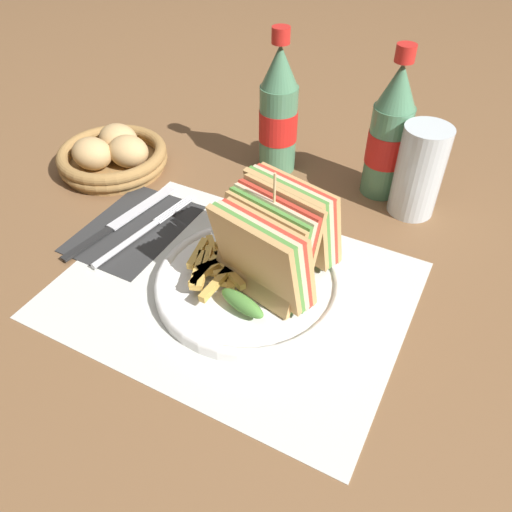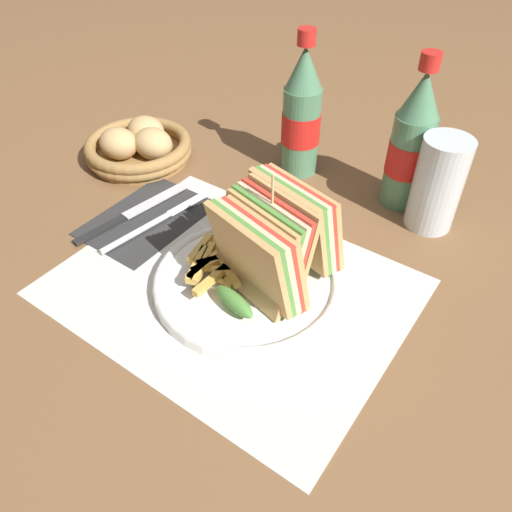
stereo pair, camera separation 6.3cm
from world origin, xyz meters
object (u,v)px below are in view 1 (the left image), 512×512
object	(u,v)px
plate_main	(249,282)
fork	(137,236)
coke_bottle_near	(278,113)
bread_basket	(113,155)
glass_near	(418,177)
knife	(120,222)
club_sandwich	(275,241)
coke_bottle_far	(389,135)

from	to	relation	value
plate_main	fork	bearing A→B (deg)	176.81
coke_bottle_near	bread_basket	size ratio (longest dim) A/B	1.26
glass_near	bread_basket	distance (m)	0.50
plate_main	fork	xyz separation A→B (m)	(-0.19, 0.01, -0.00)
fork	knife	distance (m)	0.05
club_sandwich	fork	xyz separation A→B (m)	(-0.21, -0.01, -0.07)
knife	bread_basket	xyz separation A→B (m)	(-0.11, 0.12, 0.02)
plate_main	coke_bottle_far	size ratio (longest dim) A/B	1.03
glass_near	bread_basket	bearing A→B (deg)	-166.47
fork	knife	bearing A→B (deg)	167.88
fork	knife	size ratio (longest dim) A/B	0.94
plate_main	bread_basket	distance (m)	0.37
coke_bottle_near	bread_basket	distance (m)	0.29
club_sandwich	bread_basket	distance (m)	0.39
plate_main	bread_basket	world-z (taller)	bread_basket
glass_near	fork	bearing A→B (deg)	-142.15
bread_basket	fork	bearing A→B (deg)	-41.88
fork	coke_bottle_far	xyz separation A→B (m)	(0.27, 0.28, 0.09)
coke_bottle_near	glass_near	world-z (taller)	coke_bottle_near
knife	coke_bottle_far	xyz separation A→B (m)	(0.31, 0.27, 0.09)
club_sandwich	coke_bottle_near	size ratio (longest dim) A/B	0.80
fork	bread_basket	xyz separation A→B (m)	(-0.15, 0.14, 0.02)
knife	coke_bottle_near	distance (m)	0.30
glass_near	knife	bearing A→B (deg)	-147.39
fork	coke_bottle_near	xyz separation A→B (m)	(0.09, 0.27, 0.09)
fork	glass_near	size ratio (longest dim) A/B	1.43
club_sandwich	knife	size ratio (longest dim) A/B	0.87
plate_main	club_sandwich	bearing A→B (deg)	36.13
plate_main	club_sandwich	world-z (taller)	club_sandwich
club_sandwich	knife	xyz separation A→B (m)	(-0.26, 0.01, -0.07)
coke_bottle_near	coke_bottle_far	distance (m)	0.18
club_sandwich	glass_near	world-z (taller)	club_sandwich
knife	coke_bottle_near	world-z (taller)	coke_bottle_near
club_sandwich	knife	world-z (taller)	club_sandwich
club_sandwich	glass_near	distance (m)	0.27
club_sandwich	bread_basket	world-z (taller)	club_sandwich
coke_bottle_far	glass_near	world-z (taller)	coke_bottle_far
club_sandwich	glass_near	xyz separation A→B (m)	(0.11, 0.25, -0.01)
coke_bottle_near	coke_bottle_far	world-z (taller)	same
coke_bottle_near	knife	bearing A→B (deg)	-118.08
knife	club_sandwich	bearing A→B (deg)	6.51
coke_bottle_near	glass_near	distance (m)	0.24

